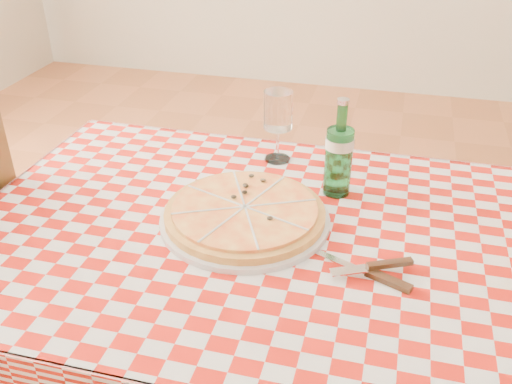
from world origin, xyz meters
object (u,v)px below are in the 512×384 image
(water_bottle, at_px, (339,148))
(dining_table, at_px, (258,266))
(wine_glass, at_px, (278,127))
(pizza_plate, at_px, (245,212))

(water_bottle, bearing_deg, dining_table, -124.68)
(dining_table, bearing_deg, water_bottle, 55.32)
(dining_table, distance_m, wine_glass, 0.39)
(wine_glass, bearing_deg, dining_table, -84.33)
(pizza_plate, relative_size, wine_glass, 1.96)
(wine_glass, bearing_deg, pizza_plate, -90.60)
(pizza_plate, bearing_deg, water_bottle, 45.08)
(pizza_plate, height_order, wine_glass, wine_glass)
(water_bottle, bearing_deg, pizza_plate, -134.92)
(water_bottle, relative_size, wine_glass, 1.25)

